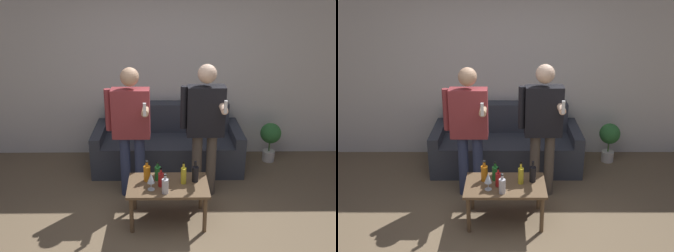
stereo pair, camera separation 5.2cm
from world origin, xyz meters
The scene contains 14 objects.
ground_plane centered at (0.00, 0.00, 0.00)m, with size 16.00×16.00×0.00m, color #756047.
wall_back centered at (0.00, 2.33, 1.35)m, with size 8.00×0.06×2.70m.
couch centered at (0.07, 1.89, 0.31)m, with size 2.03×0.85×0.85m.
coffee_table centered at (0.05, 0.53, 0.39)m, with size 0.86×0.53×0.45m.
bottle_orange centered at (0.02, 0.36, 0.53)m, with size 0.07×0.07×0.22m.
bottle_green centered at (0.22, 0.56, 0.55)m, with size 0.06×0.06×0.25m.
bottle_dark centered at (0.35, 0.60, 0.54)m, with size 0.07×0.07×0.24m.
bottle_yellow centered at (-0.06, 0.63, 0.53)m, with size 0.07×0.07×0.22m.
bottle_red centered at (-0.02, 0.50, 0.53)m, with size 0.06×0.06×0.21m.
bottle_clear centered at (-0.17, 0.62, 0.54)m, with size 0.08×0.08×0.24m.
wine_glass_near centered at (-0.12, 0.43, 0.58)m, with size 0.08×0.08×0.19m.
person_standing_left centered at (-0.37, 1.09, 0.93)m, with size 0.52×0.42×1.60m.
person_standing_right centered at (0.49, 1.09, 0.96)m, with size 0.51×0.43×1.63m.
potted_plant centered at (1.55, 1.99, 0.38)m, with size 0.29×0.29×0.58m.
Camera 1 is at (0.01, -2.97, 2.48)m, focal length 40.00 mm.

